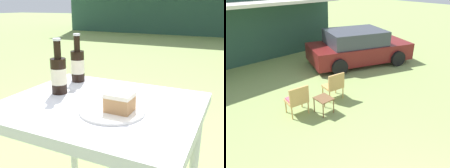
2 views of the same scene
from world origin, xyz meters
The scene contains 4 objects.
parked_car centered at (4.78, 6.10, 0.68)m, with size 4.59×3.19×1.41m.
wicker_chair_cushioned centered at (0.70, 4.39, 0.47)m, with size 0.58×0.50×0.85m.
wicker_chair_plain centered at (1.96, 4.37, 0.48)m, with size 0.58×0.50×0.85m.
garden_side_table centered at (1.26, 3.99, 0.39)m, with size 0.40×0.45×0.46m.
Camera 2 is at (-1.80, -0.03, 3.34)m, focal length 35.00 mm.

